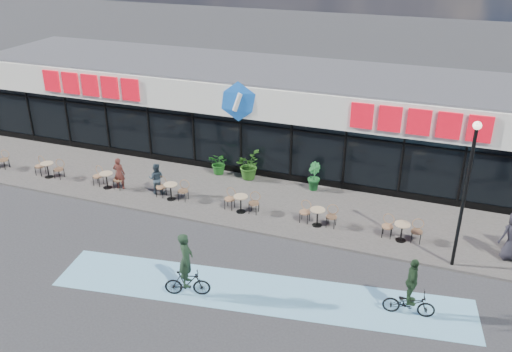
% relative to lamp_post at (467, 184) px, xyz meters
% --- Properties ---
extents(ground, '(120.00, 120.00, 0.00)m').
position_rel_lamp_post_xyz_m(ground, '(-9.97, -2.30, -3.30)').
color(ground, '#28282B').
rests_on(ground, ground).
extents(sidewalk, '(44.00, 5.00, 0.10)m').
position_rel_lamp_post_xyz_m(sidewalk, '(-9.97, 2.20, -3.25)').
color(sidewalk, '#524D49').
rests_on(sidewalk, ground).
extents(bike_lane, '(14.17, 4.13, 0.01)m').
position_rel_lamp_post_xyz_m(bike_lane, '(-5.97, -3.80, -3.29)').
color(bike_lane, '#6BA9CA').
rests_on(bike_lane, ground).
extents(building, '(30.60, 6.57, 4.75)m').
position_rel_lamp_post_xyz_m(building, '(-9.97, 7.63, -0.96)').
color(building, black).
rests_on(building, ground).
extents(lamp_post, '(0.28, 0.28, 5.42)m').
position_rel_lamp_post_xyz_m(lamp_post, '(0.00, 0.00, 0.00)').
color(lamp_post, black).
rests_on(lamp_post, sidewalk).
extents(bistro_set_1, '(1.54, 0.62, 0.90)m').
position_rel_lamp_post_xyz_m(bistro_set_1, '(-18.48, 1.11, -2.74)').
color(bistro_set_1, tan).
rests_on(bistro_set_1, sidewalk).
extents(bistro_set_2, '(1.54, 0.62, 0.90)m').
position_rel_lamp_post_xyz_m(bistro_set_2, '(-15.17, 1.11, -2.74)').
color(bistro_set_2, tan).
rests_on(bistro_set_2, sidewalk).
extents(bistro_set_3, '(1.54, 0.62, 0.90)m').
position_rel_lamp_post_xyz_m(bistro_set_3, '(-11.85, 1.11, -2.74)').
color(bistro_set_3, tan).
rests_on(bistro_set_3, sidewalk).
extents(bistro_set_4, '(1.54, 0.62, 0.90)m').
position_rel_lamp_post_xyz_m(bistro_set_4, '(-8.54, 1.11, -2.74)').
color(bistro_set_4, tan).
rests_on(bistro_set_4, sidewalk).
extents(bistro_set_5, '(1.54, 0.62, 0.90)m').
position_rel_lamp_post_xyz_m(bistro_set_5, '(-5.23, 1.11, -2.74)').
color(bistro_set_5, tan).
rests_on(bistro_set_5, sidewalk).
extents(bistro_set_6, '(1.54, 0.62, 0.90)m').
position_rel_lamp_post_xyz_m(bistro_set_6, '(-1.92, 1.11, -2.74)').
color(bistro_set_6, tan).
rests_on(bistro_set_6, sidewalk).
extents(potted_plant_left, '(1.13, 1.03, 1.10)m').
position_rel_lamp_post_xyz_m(potted_plant_left, '(-10.92, 4.21, -2.65)').
color(potted_plant_left, '#174F16').
rests_on(potted_plant_left, sidewalk).
extents(potted_plant_mid, '(1.35, 1.47, 1.38)m').
position_rel_lamp_post_xyz_m(potted_plant_mid, '(-9.45, 4.24, -2.51)').
color(potted_plant_mid, '#214C15').
rests_on(potted_plant_mid, sidewalk).
extents(potted_plant_right, '(0.85, 0.89, 1.27)m').
position_rel_lamp_post_xyz_m(potted_plant_right, '(-6.23, 4.17, -2.56)').
color(potted_plant_right, '#185423').
rests_on(potted_plant_right, sidewalk).
extents(patron_left, '(0.59, 0.43, 1.51)m').
position_rel_lamp_post_xyz_m(patron_left, '(-14.57, 1.18, -2.45)').
color(patron_left, '#481F19').
rests_on(patron_left, sidewalk).
extents(patron_right, '(0.82, 0.72, 1.44)m').
position_rel_lamp_post_xyz_m(patron_right, '(-12.73, 1.33, -2.48)').
color(patron_right, '#28363F').
rests_on(patron_right, sidewalk).
extents(cyclist_a, '(1.58, 0.88, 2.33)m').
position_rel_lamp_post_xyz_m(cyclist_a, '(-8.16, -4.71, -2.38)').
color(cyclist_a, black).
rests_on(cyclist_a, ground).
extents(cyclist_b, '(1.66, 0.97, 2.04)m').
position_rel_lamp_post_xyz_m(cyclist_b, '(-1.21, -3.21, -2.52)').
color(cyclist_b, black).
rests_on(cyclist_b, ground).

